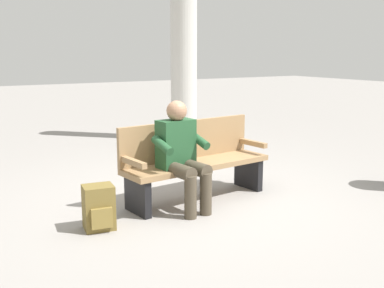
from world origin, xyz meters
The scene contains 5 objects.
ground_plane centered at (0.00, 0.00, 0.00)m, with size 40.00×40.00×0.00m, color gray.
bench_near centered at (0.01, -0.07, 0.46)m, with size 1.84×0.67×0.90m.
person_seated centered at (0.32, 0.20, 0.63)m, with size 0.60×0.60×1.18m.
backpack centered at (1.30, 0.30, 0.21)m, with size 0.32×0.31×0.43m.
support_pillar centered at (-1.77, -3.41, 2.04)m, with size 0.50×0.50×4.08m, color beige.
Camera 1 is at (2.75, 4.48, 1.70)m, focal length 44.25 mm.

